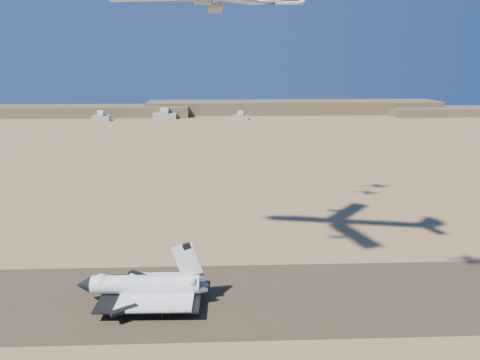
{
  "coord_description": "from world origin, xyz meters",
  "views": [
    {
      "loc": [
        13.8,
        -140.64,
        76.98
      ],
      "look_at": [
        19.98,
        8.0,
        38.44
      ],
      "focal_mm": 35.0,
      "sensor_mm": 36.0,
      "label": 1
    }
  ],
  "objects_px": {
    "crew_c": "(162,316)",
    "chase_jet_d": "(270,1)",
    "crew_b": "(159,314)",
    "crew_a": "(169,314)",
    "chase_jet_e": "(288,3)",
    "shuttle": "(145,287)"
  },
  "relations": [
    {
      "from": "crew_a",
      "to": "chase_jet_e",
      "type": "relative_size",
      "value": 0.11
    },
    {
      "from": "crew_c",
      "to": "chase_jet_e",
      "type": "xyz_separation_m",
      "value": [
        50.13,
        98.31,
        100.98
      ]
    },
    {
      "from": "shuttle",
      "to": "crew_b",
      "type": "height_order",
      "value": "shuttle"
    },
    {
      "from": "chase_jet_d",
      "to": "chase_jet_e",
      "type": "bearing_deg",
      "value": 73.22
    },
    {
      "from": "crew_b",
      "to": "crew_a",
      "type": "bearing_deg",
      "value": -134.86
    },
    {
      "from": "crew_a",
      "to": "chase_jet_d",
      "type": "relative_size",
      "value": 0.13
    },
    {
      "from": "shuttle",
      "to": "chase_jet_e",
      "type": "height_order",
      "value": "chase_jet_e"
    },
    {
      "from": "crew_b",
      "to": "chase_jet_d",
      "type": "xyz_separation_m",
      "value": [
        41.3,
        82.59,
        100.44
      ]
    },
    {
      "from": "shuttle",
      "to": "crew_a",
      "type": "distance_m",
      "value": 13.39
    },
    {
      "from": "crew_b",
      "to": "chase_jet_e",
      "type": "bearing_deg",
      "value": -67.84
    },
    {
      "from": "crew_c",
      "to": "chase_jet_d",
      "type": "bearing_deg",
      "value": -70.95
    },
    {
      "from": "crew_a",
      "to": "crew_b",
      "type": "height_order",
      "value": "crew_a"
    },
    {
      "from": "crew_b",
      "to": "chase_jet_d",
      "type": "relative_size",
      "value": 0.12
    },
    {
      "from": "crew_a",
      "to": "crew_c",
      "type": "bearing_deg",
      "value": 121.51
    },
    {
      "from": "crew_b",
      "to": "chase_jet_e",
      "type": "relative_size",
      "value": 0.1
    },
    {
      "from": "crew_b",
      "to": "chase_jet_d",
      "type": "distance_m",
      "value": 136.44
    },
    {
      "from": "crew_c",
      "to": "chase_jet_e",
      "type": "distance_m",
      "value": 149.58
    },
    {
      "from": "crew_c",
      "to": "shuttle",
      "type": "bearing_deg",
      "value": -13.52
    },
    {
      "from": "crew_b",
      "to": "chase_jet_d",
      "type": "bearing_deg",
      "value": -66.46
    },
    {
      "from": "chase_jet_d",
      "to": "chase_jet_e",
      "type": "distance_m",
      "value": 17.1
    },
    {
      "from": "shuttle",
      "to": "crew_a",
      "type": "height_order",
      "value": "shuttle"
    },
    {
      "from": "crew_a",
      "to": "chase_jet_d",
      "type": "xyz_separation_m",
      "value": [
        38.21,
        82.86,
        100.35
      ]
    }
  ]
}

